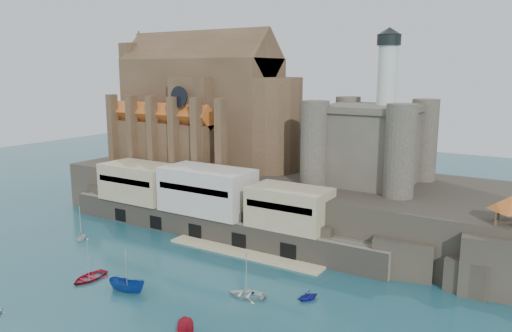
{
  "coord_description": "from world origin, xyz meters",
  "views": [
    {
      "loc": [
        47.67,
        -50.67,
        31.52
      ],
      "look_at": [
        -4.24,
        32.0,
        12.68
      ],
      "focal_mm": 35.0,
      "sensor_mm": 36.0,
      "label": 1
    }
  ],
  "objects_px": {
    "castle_keep": "(371,140)",
    "boat_0": "(89,279)",
    "boat_2": "(127,291)",
    "church": "(206,111)",
    "pavilion": "(511,205)"
  },
  "relations": [
    {
      "from": "castle_keep",
      "to": "boat_0",
      "type": "relative_size",
      "value": 4.86
    },
    {
      "from": "church",
      "to": "pavilion",
      "type": "relative_size",
      "value": 7.34
    },
    {
      "from": "boat_2",
      "to": "castle_keep",
      "type": "bearing_deg",
      "value": -34.87
    },
    {
      "from": "church",
      "to": "castle_keep",
      "type": "xyz_separation_m",
      "value": [
        40.21,
        -0.78,
        -3.81
      ]
    },
    {
      "from": "boat_0",
      "to": "castle_keep",
      "type": "bearing_deg",
      "value": 56.34
    },
    {
      "from": "pavilion",
      "to": "boat_0",
      "type": "xyz_separation_m",
      "value": [
        -54.06,
        -29.59,
        -12.73
      ]
    },
    {
      "from": "boat_0",
      "to": "church",
      "type": "bearing_deg",
      "value": 103.42
    },
    {
      "from": "castle_keep",
      "to": "pavilion",
      "type": "distance_m",
      "value": 30.5
    },
    {
      "from": "castle_keep",
      "to": "boat_2",
      "type": "bearing_deg",
      "value": -114.24
    },
    {
      "from": "pavilion",
      "to": "castle_keep",
      "type": "bearing_deg",
      "value": 149.82
    },
    {
      "from": "church",
      "to": "boat_2",
      "type": "relative_size",
      "value": 7.93
    },
    {
      "from": "church",
      "to": "boat_2",
      "type": "xyz_separation_m",
      "value": [
        20.15,
        -45.32,
        -22.13
      ]
    },
    {
      "from": "church",
      "to": "boat_2",
      "type": "distance_m",
      "value": 54.31
    },
    {
      "from": "castle_keep",
      "to": "pavilion",
      "type": "relative_size",
      "value": 4.58
    },
    {
      "from": "castle_keep",
      "to": "boat_2",
      "type": "relative_size",
      "value": 4.94
    }
  ]
}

